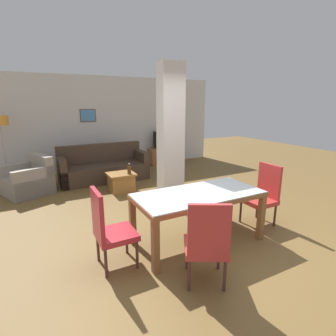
# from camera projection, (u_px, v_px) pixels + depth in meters

# --- Properties ---
(ground_plane) EXTENTS (18.00, 18.00, 0.00)m
(ground_plane) POSITION_uv_depth(u_px,v_px,m) (197.00, 241.00, 3.82)
(ground_plane) COLOR brown
(back_wall) EXTENTS (7.20, 0.09, 2.70)m
(back_wall) POSITION_uv_depth(u_px,v_px,m) (104.00, 124.00, 7.75)
(back_wall) COLOR silver
(back_wall) RESTS_ON ground_plane
(divider_pillar) EXTENTS (0.47, 0.32, 2.70)m
(divider_pillar) POSITION_uv_depth(u_px,v_px,m) (171.00, 135.00, 5.13)
(divider_pillar) COLOR silver
(divider_pillar) RESTS_ON ground_plane
(dining_table) EXTENTS (1.80, 0.85, 0.75)m
(dining_table) POSITION_uv_depth(u_px,v_px,m) (198.00, 203.00, 3.68)
(dining_table) COLOR brown
(dining_table) RESTS_ON ground_plane
(dining_chair_head_left) EXTENTS (0.46, 0.46, 1.00)m
(dining_chair_head_left) POSITION_uv_depth(u_px,v_px,m) (109.00, 227.00, 3.11)
(dining_chair_head_left) COLOR #BA2934
(dining_chair_head_left) RESTS_ON ground_plane
(dining_chair_head_right) EXTENTS (0.46, 0.46, 1.00)m
(dining_chair_head_right) POSITION_uv_depth(u_px,v_px,m) (263.00, 193.00, 4.27)
(dining_chair_head_right) COLOR red
(dining_chair_head_right) RESTS_ON ground_plane
(dining_chair_near_left) EXTENTS (0.62, 0.62, 1.00)m
(dining_chair_near_left) POSITION_uv_depth(u_px,v_px,m) (207.00, 242.00, 2.80)
(dining_chair_near_left) COLOR #BD3335
(dining_chair_near_left) RESTS_ON ground_plane
(sofa) EXTENTS (2.19, 0.90, 0.90)m
(sofa) POSITION_uv_depth(u_px,v_px,m) (104.00, 168.00, 6.80)
(sofa) COLOR #403023
(sofa) RESTS_ON ground_plane
(armchair) EXTENTS (1.12, 1.13, 0.83)m
(armchair) POSITION_uv_depth(u_px,v_px,m) (29.00, 181.00, 5.76)
(armchair) COLOR gray
(armchair) RESTS_ON ground_plane
(coffee_table) EXTENTS (0.60, 0.54, 0.42)m
(coffee_table) POSITION_uv_depth(u_px,v_px,m) (121.00, 182.00, 5.95)
(coffee_table) COLOR #9A6630
(coffee_table) RESTS_ON ground_plane
(bottle) EXTENTS (0.08, 0.08, 0.23)m
(bottle) POSITION_uv_depth(u_px,v_px,m) (129.00, 170.00, 5.82)
(bottle) COLOR #4C2D14
(bottle) RESTS_ON coffee_table
(tv_stand) EXTENTS (1.12, 0.40, 0.52)m
(tv_stand) POSITION_uv_depth(u_px,v_px,m) (165.00, 155.00, 8.63)
(tv_stand) COLOR #965E33
(tv_stand) RESTS_ON ground_plane
(tv_screen) EXTENTS (0.88, 0.23, 0.55)m
(tv_screen) POSITION_uv_depth(u_px,v_px,m) (165.00, 139.00, 8.50)
(tv_screen) COLOR black
(tv_screen) RESTS_ON tv_stand
(floor_lamp) EXTENTS (0.40, 0.40, 1.66)m
(floor_lamp) POSITION_uv_depth(u_px,v_px,m) (0.00, 127.00, 6.14)
(floor_lamp) COLOR #B7B7BC
(floor_lamp) RESTS_ON ground_plane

